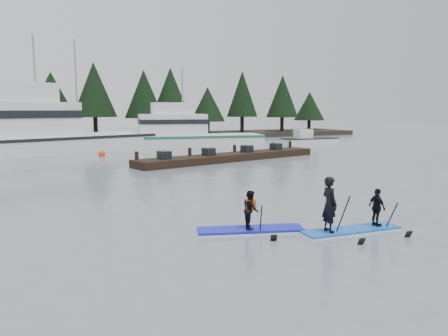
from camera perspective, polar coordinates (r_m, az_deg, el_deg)
name	(u,v)px	position (r m, az deg, el deg)	size (l,w,h in m)	color
ground	(305,227)	(13.83, 10.56, -7.56)	(160.00, 160.00, 0.00)	slate
far_shore	(96,138)	(53.52, -16.40, 3.84)	(70.00, 8.00, 0.60)	#2D281E
treeline	(96,140)	(53.54, -16.39, 3.52)	(60.00, 4.00, 8.00)	black
fishing_boat_large	(43,143)	(39.25, -22.55, 3.04)	(19.87, 11.13, 10.65)	white
fishing_boat_medium	(186,140)	(43.11, -5.00, 3.66)	(14.60, 6.27, 8.46)	white
skiff	(310,141)	(45.24, 11.21, 3.42)	(5.98, 1.79, 0.70)	white
floating_dock	(231,157)	(30.90, 0.95, 1.45)	(14.88, 1.98, 0.50)	black
buoy_b	(102,156)	(35.26, -15.67, 1.54)	(0.53, 0.53, 0.53)	#FF3F0C
buoy_c	(237,146)	(42.72, 1.67, 2.85)	(0.56, 0.56, 0.56)	#FF3F0C
paddleboard_solo	(251,220)	(12.97, 3.49, -6.74)	(3.23, 1.64, 1.76)	#151AC6
paddleboard_duo	(349,213)	(13.34, 16.00, -5.67)	(3.12, 1.17, 2.22)	blue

